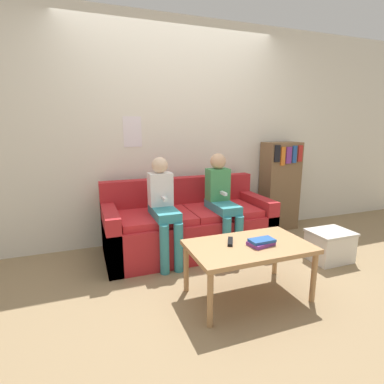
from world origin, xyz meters
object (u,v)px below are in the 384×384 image
bookshelf (280,186)px  storage_box (330,246)px  coffee_table (249,250)px  tv_remote (230,242)px  person_left (164,205)px  couch (188,226)px  person_right (222,199)px

bookshelf → storage_box: (-0.12, -1.06, -0.43)m
coffee_table → tv_remote: 0.16m
coffee_table → storage_box: size_ratio=2.30×
person_left → storage_box: size_ratio=2.54×
coffee_table → person_left: size_ratio=0.91×
couch → coffee_table: (0.15, -1.06, 0.13)m
couch → tv_remote: couch is taller
person_left → person_right: person_right is taller
person_left → storage_box: bearing=-19.6°
coffee_table → person_right: size_ratio=0.89×
tv_remote → storage_box: 1.34m
tv_remote → coffee_table: bearing=-5.4°
bookshelf → storage_box: bearing=-96.5°
person_right → tv_remote: size_ratio=6.51×
person_left → tv_remote: size_ratio=6.41×
couch → person_right: bearing=-29.0°
storage_box → tv_remote: bearing=-170.6°
tv_remote → storage_box: (1.28, 0.21, -0.31)m
person_right → tv_remote: 0.87m
person_right → bookshelf: size_ratio=0.93×
couch → bookshelf: bearing=11.7°
person_left → bookshelf: size_ratio=0.92×
coffee_table → storage_box: bearing=14.4°
person_right → bookshelf: 1.20m
bookshelf → storage_box: bookshelf is taller
coffee_table → tv_remote: size_ratio=5.80×
person_right → storage_box: person_right is taller
coffee_table → person_left: (-0.47, 0.88, 0.20)m
coffee_table → tv_remote: (-0.13, 0.08, 0.06)m
bookshelf → coffee_table: bearing=-133.3°
person_right → storage_box: bearing=-30.9°
person_right → bookshelf: (1.10, 0.48, -0.03)m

